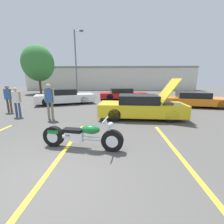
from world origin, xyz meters
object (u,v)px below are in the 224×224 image
at_px(parked_car_left_row, 65,97).
at_px(spectator_midground, 17,100).
at_px(parked_car_mid_row, 123,94).
at_px(tree_background, 38,63).
at_px(spectator_near_motorcycle, 49,98).
at_px(light_pole, 76,60).
at_px(motorcycle, 82,136).
at_px(parked_car_right_row, 194,100).
at_px(spectator_by_show_car, 8,96).
at_px(show_car_hood_open, 141,107).

relative_size(parked_car_left_row, spectator_midground, 3.13).
distance_m(parked_car_left_row, parked_car_mid_row, 5.85).
relative_size(tree_background, spectator_near_motorcycle, 3.72).
relative_size(light_pole, tree_background, 1.19).
bearing_deg(motorcycle, parked_car_left_row, 120.73).
xyz_separation_m(parked_car_right_row, parked_car_mid_row, (-5.32, 3.95, 0.02)).
bearing_deg(spectator_midground, tree_background, 112.65).
xyz_separation_m(light_pole, spectator_by_show_car, (-1.43, -11.13, -3.42)).
xyz_separation_m(light_pole, spectator_midground, (-0.18, -12.20, -3.48)).
xyz_separation_m(show_car_hood_open, spectator_near_motorcycle, (-4.72, -0.46, 0.49)).
relative_size(tree_background, spectator_by_show_car, 4.02).
distance_m(parked_car_mid_row, spectator_midground, 9.71).
xyz_separation_m(tree_background, spectator_by_show_car, (4.58, -12.91, -3.28)).
bearing_deg(light_pole, parked_car_mid_row, -38.19).
height_order(light_pole, parked_car_right_row, light_pole).
relative_size(parked_car_left_row, parked_car_mid_row, 1.01).
bearing_deg(parked_car_left_row, parked_car_right_row, -28.15).
distance_m(parked_car_mid_row, spectator_by_show_car, 9.80).
distance_m(light_pole, parked_car_left_row, 8.63).
xyz_separation_m(motorcycle, parked_car_mid_row, (1.59, 11.37, 0.16)).
bearing_deg(parked_car_mid_row, tree_background, 142.34).
height_order(parked_car_right_row, spectator_near_motorcycle, spectator_near_motorcycle).
height_order(light_pole, motorcycle, light_pole).
distance_m(show_car_hood_open, parked_car_left_row, 7.36).
height_order(motorcycle, parked_car_right_row, parked_car_right_row).
height_order(light_pole, parked_car_left_row, light_pole).
distance_m(parked_car_left_row, parked_car_right_row, 10.35).
relative_size(show_car_hood_open, spectator_midground, 2.79).
bearing_deg(tree_background, parked_car_right_row, -31.02).
distance_m(parked_car_right_row, spectator_midground, 11.96).
distance_m(tree_background, parked_car_right_row, 20.45).
distance_m(light_pole, spectator_midground, 12.69).
bearing_deg(motorcycle, show_car_hood_open, 66.35).
relative_size(light_pole, parked_car_left_row, 1.60).
distance_m(spectator_near_motorcycle, spectator_midground, 2.18).
relative_size(motorcycle, parked_car_left_row, 0.49).
bearing_deg(parked_car_left_row, light_pole, 73.62).
bearing_deg(spectator_midground, spectator_near_motorcycle, -14.88).
bearing_deg(motorcycle, spectator_near_motorcycle, 134.83).
bearing_deg(motorcycle, light_pole, 113.56).
xyz_separation_m(spectator_near_motorcycle, spectator_by_show_car, (-3.35, 1.63, -0.09)).
bearing_deg(motorcycle, tree_background, 128.62).
distance_m(tree_background, spectator_by_show_car, 14.08).
xyz_separation_m(light_pole, spectator_near_motorcycle, (1.92, -12.76, -3.33)).
xyz_separation_m(tree_background, motorcycle, (10.33, -17.78, -3.89)).
relative_size(tree_background, spectator_midground, 4.22).
bearing_deg(show_car_hood_open, light_pole, 121.42).
relative_size(parked_car_right_row, spectator_near_motorcycle, 2.78).
xyz_separation_m(parked_car_left_row, spectator_midground, (-1.09, -4.52, 0.35)).
relative_size(tree_background, parked_car_mid_row, 1.37).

